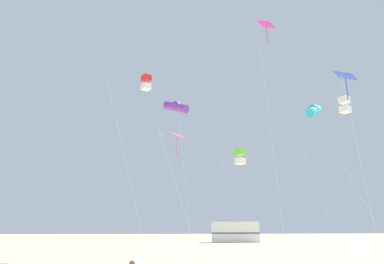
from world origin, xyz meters
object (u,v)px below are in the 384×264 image
at_px(kite_box_lime, 240,157).
at_px(kite_box_scarlet, 146,83).
at_px(rv_van_white, 235,232).
at_px(kite_tube_cyan, 314,111).
at_px(kite_diamond_rainbow, 177,139).
at_px(kite_box_white, 345,105).
at_px(kite_diamond_blue, 346,83).
at_px(kite_tube_violet, 176,107).
at_px(kite_diamond_magenta, 267,35).

bearing_deg(kite_box_lime, kite_box_scarlet, -179.41).
distance_m(kite_box_scarlet, rv_van_white, 31.16).
relative_size(kite_tube_cyan, kite_box_scarlet, 0.85).
bearing_deg(kite_box_scarlet, kite_diamond_rainbow, -72.57).
height_order(kite_box_white, rv_van_white, kite_box_white).
distance_m(kite_box_scarlet, kite_diamond_blue, 15.12).
bearing_deg(kite_diamond_blue, kite_tube_violet, 116.12).
distance_m(kite_box_lime, kite_box_white, 8.16).
bearing_deg(kite_diamond_rainbow, kite_box_scarlet, 107.43).
distance_m(kite_box_white, kite_box_scarlet, 14.40).
relative_size(kite_box_scarlet, rv_van_white, 2.06).
distance_m(kite_tube_violet, kite_box_scarlet, 4.00).
distance_m(kite_diamond_magenta, kite_box_lime, 9.50).
xyz_separation_m(kite_tube_violet, kite_diamond_blue, (6.93, -14.13, -3.24)).
relative_size(kite_tube_violet, rv_van_white, 1.95).
relative_size(kite_tube_cyan, rv_van_white, 1.75).
distance_m(kite_box_lime, kite_box_scarlet, 8.97).
bearing_deg(kite_tube_violet, kite_tube_cyan, -22.40).
bearing_deg(kite_box_scarlet, kite_tube_cyan, -5.09).
distance_m(kite_tube_violet, kite_diamond_magenta, 11.49).
bearing_deg(kite_tube_violet, kite_box_white, -28.80).
bearing_deg(kite_tube_cyan, kite_diamond_magenta, -130.98).
height_order(kite_diamond_magenta, kite_tube_cyan, kite_diamond_magenta).
relative_size(kite_tube_violet, kite_box_scarlet, 0.95).
distance_m(kite_box_white, kite_diamond_blue, 9.21).
height_order(kite_diamond_magenta, kite_diamond_rainbow, kite_diamond_magenta).
bearing_deg(rv_van_white, kite_diamond_magenta, -100.14).
relative_size(kite_tube_violet, kite_box_white, 1.15).
bearing_deg(kite_diamond_blue, rv_van_white, 85.11).
relative_size(kite_box_lime, kite_box_scarlet, 0.59).
height_order(kite_tube_violet, kite_tube_cyan, kite_tube_violet).
distance_m(kite_diamond_blue, rv_van_white, 38.10).
distance_m(kite_tube_cyan, rv_van_white, 28.78).
bearing_deg(rv_van_white, kite_tube_cyan, -90.83).
bearing_deg(kite_box_lime, kite_diamond_blue, -78.21).
relative_size(kite_tube_cyan, kite_diamond_rainbow, 1.53).
relative_size(kite_tube_violet, kite_diamond_magenta, 0.91).
distance_m(kite_tube_cyan, kite_box_lime, 6.53).
xyz_separation_m(kite_diamond_rainbow, kite_box_white, (11.90, 3.00, 3.48)).
distance_m(kite_tube_violet, kite_diamond_rainbow, 10.51).
bearing_deg(kite_box_lime, kite_diamond_rainbow, -129.27).
height_order(kite_tube_violet, kite_diamond_rainbow, kite_tube_violet).
relative_size(kite_diamond_magenta, kite_tube_cyan, 1.23).
xyz_separation_m(kite_tube_cyan, rv_van_white, (0.06, 27.27, -9.22)).
distance_m(kite_tube_cyan, kite_diamond_blue, 10.65).
bearing_deg(kite_diamond_blue, kite_box_scarlet, 130.31).
distance_m(kite_box_white, rv_van_white, 30.74).
xyz_separation_m(kite_tube_cyan, kite_box_white, (1.30, -2.10, -0.20)).
bearing_deg(kite_diamond_blue, kite_box_white, 60.75).
bearing_deg(kite_box_lime, kite_box_white, -25.95).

